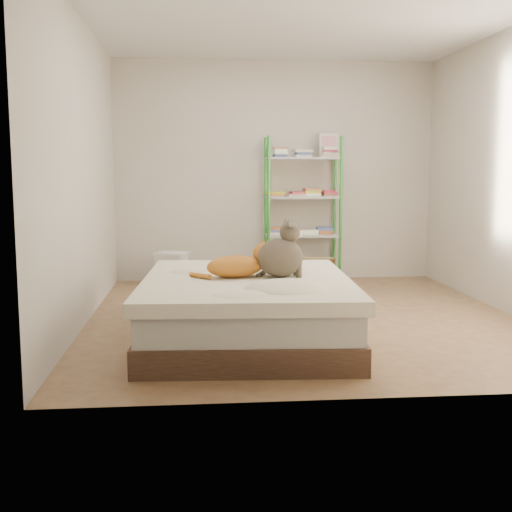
{
  "coord_description": "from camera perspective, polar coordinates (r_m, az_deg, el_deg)",
  "views": [
    {
      "loc": [
        -0.94,
        -5.58,
        1.3
      ],
      "look_at": [
        -0.47,
        -0.46,
        0.62
      ],
      "focal_mm": 45.0,
      "sensor_mm": 36.0,
      "label": 1
    }
  ],
  "objects": [
    {
      "name": "orange_cat",
      "position": [
        4.88,
        -1.87,
        -0.67
      ],
      "size": [
        0.58,
        0.4,
        0.21
      ],
      "primitive_type": null,
      "rotation": [
        0.0,
        0.0,
        0.24
      ],
      "color": "orange",
      "rests_on": "bed"
    },
    {
      "name": "bed",
      "position": [
        4.94,
        -0.84,
        -4.75
      ],
      "size": [
        1.66,
        2.03,
        0.5
      ],
      "rotation": [
        0.0,
        0.0,
        -0.06
      ],
      "color": "brown",
      "rests_on": "ground"
    },
    {
      "name": "grey_cat",
      "position": [
        4.89,
        2.17,
        0.63
      ],
      "size": [
        0.39,
        0.33,
        0.43
      ],
      "primitive_type": null,
      "rotation": [
        0.0,
        0.0,
        1.62
      ],
      "color": "brown",
      "rests_on": "bed"
    },
    {
      "name": "cardboard_box",
      "position": [
        6.84,
        4.57,
        -1.84
      ],
      "size": [
        0.56,
        0.55,
        0.43
      ],
      "rotation": [
        0.0,
        0.0,
        -0.08
      ],
      "color": "olive",
      "rests_on": "ground"
    },
    {
      "name": "room",
      "position": [
        5.66,
        4.32,
        7.52
      ],
      "size": [
        3.81,
        4.21,
        2.61
      ],
      "color": "#9B7B52",
      "rests_on": "ground"
    },
    {
      "name": "white_bin",
      "position": [
        7.36,
        -7.48,
        -1.15
      ],
      "size": [
        0.42,
        0.39,
        0.39
      ],
      "rotation": [
        0.0,
        0.0,
        -0.35
      ],
      "color": "white",
      "rests_on": "ground"
    },
    {
      "name": "shelf_unit",
      "position": [
        7.57,
        4.2,
        4.12
      ],
      "size": [
        0.88,
        0.36,
        1.74
      ],
      "color": "green",
      "rests_on": "ground"
    }
  ]
}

